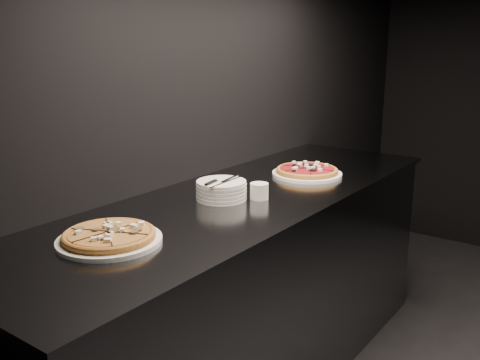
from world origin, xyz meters
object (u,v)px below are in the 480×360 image
Objects in this scene: pizza_mushroom at (109,237)px; cutlery at (220,181)px; plate_stack at (221,190)px; ramekin at (259,191)px; counter at (243,293)px; pizza_tomato at (307,171)px.

pizza_mushroom is 0.61m from cutlery.
ramekin is at bearing 36.49° from plate_stack.
cutlery reaches higher than counter.
counter is at bearing 87.66° from pizza_mushroom.
ramekin is at bearing 2.57° from counter.
cutlery is (-0.09, -0.58, 0.06)m from pizza_tomato.
cutlery reaches higher than plate_stack.
pizza_mushroom is 0.72m from ramekin.
counter is 10.84× the size of cutlery.
pizza_tomato is at bearing 84.14° from counter.
plate_stack reaches higher than pizza_mushroom.
counter is at bearing 62.56° from cutlery.
ramekin is (0.12, 0.11, -0.05)m from cutlery.
counter is at bearing -177.43° from ramekin.
pizza_mushroom is at bearing -98.98° from ramekin.
plate_stack is 0.93× the size of cutlery.
counter is at bearing 63.88° from plate_stack.
ramekin is (0.13, 0.09, -0.00)m from plate_stack.
cutlery is at bearing 90.70° from pizza_mushroom.
cutlery reaches higher than ramekin.
pizza_tomato is at bearing 72.95° from cutlery.
pizza_mushroom is (-0.03, -0.71, 0.48)m from counter.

